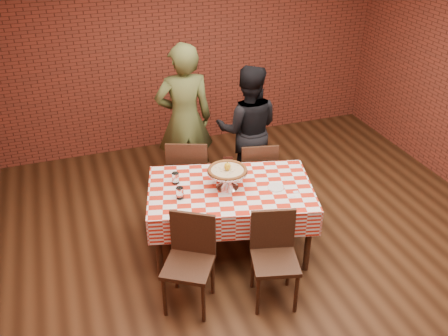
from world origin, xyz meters
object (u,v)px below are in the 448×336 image
Objects in this scene: chair_near_left at (188,267)px; chair_far_left at (189,172)px; diner_olive at (184,120)px; pizza_stand at (227,179)px; water_glass_left at (180,193)px; condiment_caddy at (228,165)px; water_glass_right at (175,178)px; pizza at (227,171)px; chair_far_right at (256,173)px; diner_black at (248,130)px; table at (230,219)px; chair_near_right at (275,263)px.

chair_far_left is at bearing 105.09° from chair_near_left.
diner_olive is at bearing 106.31° from chair_near_left.
pizza_stand reaches higher than chair_near_left.
condiment_caddy is at bearing 29.28° from water_glass_left.
water_glass_right is 0.81× the size of condiment_caddy.
condiment_caddy reaches higher than chair_near_left.
diner_olive is (-0.08, 1.29, -0.01)m from pizza.
chair_far_right is 0.56× the size of diner_black.
diner_black is at bearing 58.94° from pizza_stand.
condiment_caddy reaches higher than table.
table is 4.13× the size of pizza.
diner_olive is at bearing 93.49° from pizza.
chair_far_right is (0.43, 1.49, 0.00)m from chair_near_right.
table is at bearing 76.68° from chair_near_left.
diner_olive is at bearing 94.46° from table.
chair_far_left is (-0.16, 0.87, -0.47)m from pizza.
diner_black is at bearing 85.49° from chair_near_left.
chair_near_left is 0.77m from chair_near_right.
table is 1.82× the size of chair_near_right.
water_glass_right is at bearing 153.31° from pizza_stand.
chair_near_left is at bearing -105.66° from condiment_caddy.
water_glass_left is 1.00× the size of water_glass_right.
diner_olive is (0.52, 1.95, 0.49)m from chair_near_left.
water_glass_left is 0.13× the size of chair_far_right.
chair_far_right reaches higher than water_glass_left.
table is at bearing 1.84° from water_glass_left.
water_glass_left is at bearing 90.61° from chair_far_left.
pizza_stand reaches higher than chair_near_right.
pizza is at bearing 0.00° from pizza_stand.
water_glass_right is at bearing 84.09° from water_glass_left.
chair_far_right is at bearing 87.90° from chair_near_right.
chair_near_right is at bearing -60.69° from water_glass_right.
pizza_stand is 1.04× the size of pizza.
water_glass_left and water_glass_right have the same top height.
diner_olive reaches higher than chair_far_right.
water_glass_left is 0.06× the size of diner_olive.
water_glass_right is 1.38m from diner_black.
water_glass_left is 0.70m from condiment_caddy.
chair_far_left is at bearing 100.13° from pizza_stand.
table is 0.57m from condiment_caddy.
chair_far_right is (1.07, 0.67, -0.37)m from water_glass_left.
chair_far_left is 0.59× the size of diner_black.
chair_far_left is 0.63m from diner_olive.
pizza is at bearing 4.98° from water_glass_left.
water_glass_right is (-0.47, 0.23, -0.03)m from pizza_stand.
chair_far_right is at bearing 139.16° from diner_olive.
chair_near_right is 0.47× the size of diner_olive.
diner_olive is (0.39, 1.06, 0.12)m from water_glass_right.
diner_olive reaches higher than chair_near_right.
chair_near_right is (0.03, -1.15, -0.39)m from condiment_caddy.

